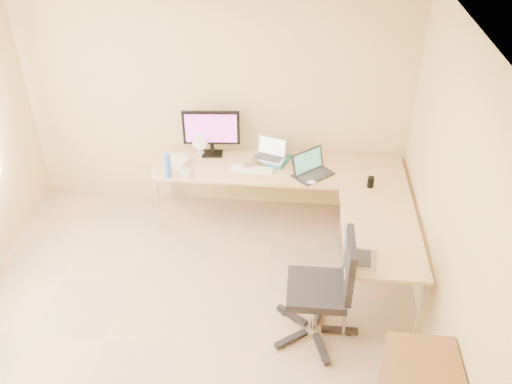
# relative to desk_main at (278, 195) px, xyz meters

# --- Properties ---
(floor) EXTENTS (4.50, 4.50, 0.00)m
(floor) POSITION_rel_desk_main_xyz_m (-0.72, -1.85, -0.36)
(floor) COLOR tan
(floor) RESTS_ON ground
(ceiling) EXTENTS (4.50, 4.50, 0.00)m
(ceiling) POSITION_rel_desk_main_xyz_m (-0.72, -1.85, 2.24)
(ceiling) COLOR white
(ceiling) RESTS_ON ground
(wall_back) EXTENTS (4.50, 0.00, 4.50)m
(wall_back) POSITION_rel_desk_main_xyz_m (-0.72, 0.40, 0.93)
(wall_back) COLOR tan
(wall_back) RESTS_ON ground
(wall_right) EXTENTS (0.00, 4.50, 4.50)m
(wall_right) POSITION_rel_desk_main_xyz_m (1.38, -1.85, 0.93)
(wall_right) COLOR tan
(wall_right) RESTS_ON ground
(desk_main) EXTENTS (2.65, 0.70, 0.73)m
(desk_main) POSITION_rel_desk_main_xyz_m (0.00, 0.00, 0.00)
(desk_main) COLOR tan
(desk_main) RESTS_ON ground
(desk_return) EXTENTS (0.70, 1.30, 0.73)m
(desk_return) POSITION_rel_desk_main_xyz_m (0.98, -1.00, 0.00)
(desk_return) COLOR tan
(desk_return) RESTS_ON ground
(monitor) EXTENTS (0.63, 0.24, 0.53)m
(monitor) POSITION_rel_desk_main_xyz_m (-0.75, 0.20, 0.63)
(monitor) COLOR black
(monitor) RESTS_ON desk_main
(book_stack) EXTENTS (0.29, 0.34, 0.05)m
(book_stack) POSITION_rel_desk_main_xyz_m (-0.02, 0.10, 0.39)
(book_stack) COLOR teal
(book_stack) RESTS_ON desk_main
(laptop_center) EXTENTS (0.40, 0.35, 0.22)m
(laptop_center) POSITION_rel_desk_main_xyz_m (-0.11, 0.08, 0.52)
(laptop_center) COLOR #9B9DB0
(laptop_center) RESTS_ON desk_main
(laptop_black) EXTENTS (0.49, 0.49, 0.25)m
(laptop_black) POSITION_rel_desk_main_xyz_m (0.36, -0.14, 0.49)
(laptop_black) COLOR black
(laptop_black) RESTS_ON desk_main
(keyboard) EXTENTS (0.46, 0.15, 0.02)m
(keyboard) POSITION_rel_desk_main_xyz_m (-0.28, -0.10, 0.38)
(keyboard) COLOR white
(keyboard) RESTS_ON desk_main
(mouse) EXTENTS (0.11, 0.08, 0.03)m
(mouse) POSITION_rel_desk_main_xyz_m (0.35, -0.30, 0.38)
(mouse) COLOR silver
(mouse) RESTS_ON desk_main
(mug) EXTENTS (0.10, 0.10, 0.09)m
(mug) POSITION_rel_desk_main_xyz_m (-0.94, -0.30, 0.41)
(mug) COLOR silver
(mug) RESTS_ON desk_main
(cd_stack) EXTENTS (0.14, 0.14, 0.03)m
(cd_stack) POSITION_rel_desk_main_xyz_m (-0.33, -0.04, 0.38)
(cd_stack) COLOR silver
(cd_stack) RESTS_ON desk_main
(water_bottle) EXTENTS (0.08, 0.08, 0.27)m
(water_bottle) POSITION_rel_desk_main_xyz_m (-1.13, -0.30, 0.50)
(water_bottle) COLOR #406BD4
(water_bottle) RESTS_ON desk_main
(papers) EXTENTS (0.30, 0.36, 0.01)m
(papers) POSITION_rel_desk_main_xyz_m (-1.11, 0.03, 0.37)
(papers) COLOR silver
(papers) RESTS_ON desk_main
(white_box) EXTENTS (0.26, 0.22, 0.08)m
(white_box) POSITION_rel_desk_main_xyz_m (-1.09, -0.07, 0.41)
(white_box) COLOR beige
(white_box) RESTS_ON desk_main
(desk_fan) EXTENTS (0.24, 0.24, 0.25)m
(desk_fan) POSITION_rel_desk_main_xyz_m (-0.88, 0.20, 0.49)
(desk_fan) COLOR white
(desk_fan) RESTS_ON desk_main
(black_cup) EXTENTS (0.07, 0.07, 0.11)m
(black_cup) POSITION_rel_desk_main_xyz_m (0.93, -0.30, 0.42)
(black_cup) COLOR black
(black_cup) RESTS_ON desk_main
(laptop_return) EXTENTS (0.35, 0.29, 0.22)m
(laptop_return) POSITION_rel_desk_main_xyz_m (0.75, -1.42, 0.48)
(laptop_return) COLOR #B7B6B7
(laptop_return) RESTS_ON desk_return
(office_chair) EXTENTS (0.64, 0.64, 1.07)m
(office_chair) POSITION_rel_desk_main_xyz_m (0.41, -1.59, 0.14)
(office_chair) COLOR black
(office_chair) RESTS_ON ground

